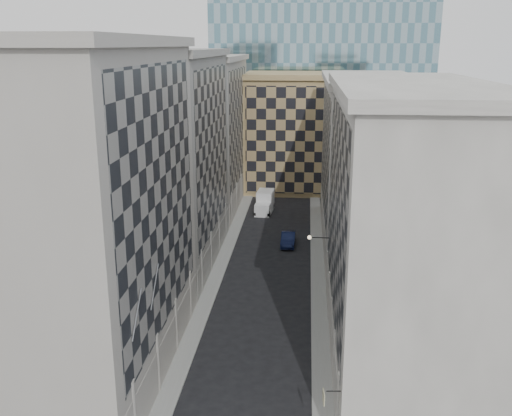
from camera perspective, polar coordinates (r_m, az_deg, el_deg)
The scene contains 14 objects.
sidewalk_west at distance 60.73m, azimuth -3.80°, elevation -6.32°, with size 1.50×100.00×0.15m, color gray.
sidewalk_east at distance 60.09m, azimuth 6.22°, elevation -6.64°, with size 1.50×100.00×0.15m, color gray.
bldg_left_a at distance 40.87m, azimuth -16.04°, elevation -0.68°, with size 10.80×22.80×23.70m.
bldg_left_b at distance 61.40m, azimuth -8.78°, elevation 4.75°, with size 10.80×22.80×22.70m.
bldg_left_c at distance 82.69m, azimuth -5.17°, elevation 7.41°, with size 10.80×22.80×21.70m.
bldg_right_a at distance 43.04m, azimuth 14.45°, elevation -1.82°, with size 10.80×26.80×20.70m.
bldg_right_b at distance 69.13m, azimuth 11.00°, elevation 4.66°, with size 10.80×28.80×19.70m.
tan_block at distance 94.37m, azimuth 4.04°, elevation 7.65°, with size 16.80×14.80×18.80m.
church_tower at distance 107.59m, azimuth 3.28°, elevation 18.04°, with size 7.20×7.20×51.50m.
flagpoles_left at distance 36.21m, azimuth -10.92°, elevation -8.99°, with size 0.10×6.33×2.33m.
bracket_lamp at distance 52.28m, azimuth 5.56°, elevation -2.95°, with size 1.98×0.36×0.36m.
box_truck at distance 81.54m, azimuth 0.87°, elevation 0.49°, with size 2.58×5.54×2.96m.
dark_car at distance 68.34m, azimuth 3.23°, elevation -3.09°, with size 1.64×4.71×1.55m, color #10183C.
shop_sign at distance 34.42m, azimuth 6.86°, elevation -18.22°, with size 1.04×0.74×0.82m.
Camera 1 is at (3.71, -25.46, 23.14)m, focal length 40.00 mm.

